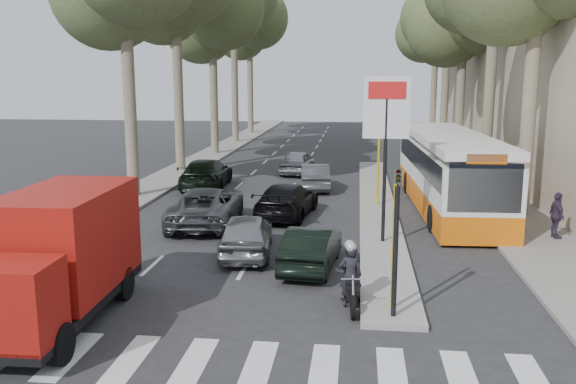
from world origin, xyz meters
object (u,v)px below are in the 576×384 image
red_truck (58,255)px  city_bus (449,169)px  motorcycle (350,276)px  dark_hatchback (312,248)px  silver_hatchback (246,234)px

red_truck → city_bus: size_ratio=0.46×
red_truck → motorcycle: (6.61, 1.79, -0.83)m
motorcycle → dark_hatchback: bearing=106.2°
motorcycle → city_bus: bearing=65.0°
red_truck → city_bus: city_bus is taller
city_bus → motorcycle: city_bus is taller
dark_hatchback → silver_hatchback: bearing=-21.9°
dark_hatchback → city_bus: (5.14, 8.73, 1.08)m
silver_hatchback → red_truck: 6.70m
silver_hatchback → motorcycle: 5.19m
red_truck → city_bus: bearing=50.1°
dark_hatchback → red_truck: size_ratio=0.67×
silver_hatchback → city_bus: (7.30, 7.60, 1.04)m
silver_hatchback → red_truck: size_ratio=0.69×
silver_hatchback → city_bus: city_bus is taller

